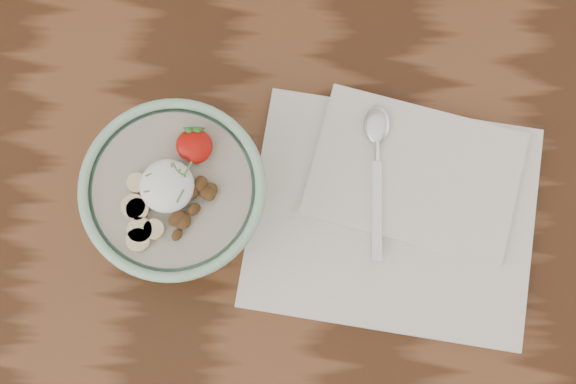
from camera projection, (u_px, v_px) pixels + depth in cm
name	position (u px, v px, depth cm)	size (l,w,h in cm)	color
table	(183.00, 289.00, 91.11)	(160.00, 90.00, 75.00)	#371D0D
breakfast_bowl	(177.00, 196.00, 77.78)	(17.54, 17.54, 11.84)	#93C6A5
napkin	(397.00, 208.00, 82.84)	(31.64, 27.32, 1.78)	white
spoon	(377.00, 146.00, 82.79)	(2.80, 16.36, 0.86)	silver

